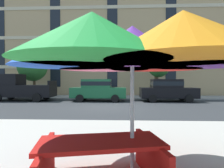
# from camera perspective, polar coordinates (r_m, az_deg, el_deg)

# --- Properties ---
(ground_plane) EXTENTS (120.00, 120.00, 0.00)m
(ground_plane) POSITION_cam_1_polar(r_m,az_deg,el_deg) (12.11, -1.79, -6.88)
(ground_plane) COLOR #2D3033
(sidewalk_far) EXTENTS (56.00, 3.60, 0.12)m
(sidewalk_far) POSITION_cam_1_polar(r_m,az_deg,el_deg) (18.85, -0.21, -3.90)
(sidewalk_far) COLOR gray
(sidewalk_far) RESTS_ON ground
(apartment_building) EXTENTS (43.70, 12.08, 16.00)m
(apartment_building) POSITION_cam_1_polar(r_m,az_deg,el_deg) (27.71, 0.65, 14.18)
(apartment_building) COLOR tan
(apartment_building) RESTS_ON ground
(pickup_black) EXTENTS (5.10, 2.12, 2.20)m
(pickup_black) POSITION_cam_1_polar(r_m,az_deg,el_deg) (17.75, -25.36, -1.16)
(pickup_black) COLOR black
(pickup_black) RESTS_ON ground
(sedan_green) EXTENTS (4.40, 1.98, 1.78)m
(sedan_green) POSITION_cam_1_polar(r_m,az_deg,el_deg) (15.79, -4.15, -1.60)
(sedan_green) COLOR #195933
(sedan_green) RESTS_ON ground
(sedan_black) EXTENTS (4.40, 1.98, 1.78)m
(sedan_black) POSITION_cam_1_polar(r_m,az_deg,el_deg) (16.12, 15.96, -1.58)
(sedan_black) COLOR black
(sedan_black) RESTS_ON ground
(street_tree_left) EXTENTS (2.89, 2.91, 4.80)m
(street_tree_left) POSITION_cam_1_polar(r_m,az_deg,el_deg) (20.53, -22.02, 5.38)
(street_tree_left) COLOR #4C3823
(street_tree_left) RESTS_ON ground
(street_tree_middle) EXTENTS (2.08, 2.08, 4.07)m
(street_tree_middle) POSITION_cam_1_polar(r_m,az_deg,el_deg) (18.84, 13.47, 5.06)
(street_tree_middle) COLOR #4C3823
(street_tree_middle) RESTS_ON ground
(patio_umbrella) EXTENTS (3.69, 3.43, 2.48)m
(patio_umbrella) POSITION_cam_1_polar(r_m,az_deg,el_deg) (3.01, 5.98, 10.40)
(patio_umbrella) COLOR silver
(patio_umbrella) RESTS_ON ground
(picnic_table) EXTENTS (2.08, 1.86, 0.77)m
(picnic_table) POSITION_cam_1_polar(r_m,az_deg,el_deg) (3.06, -3.38, -21.22)
(picnic_table) COLOR red
(picnic_table) RESTS_ON ground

